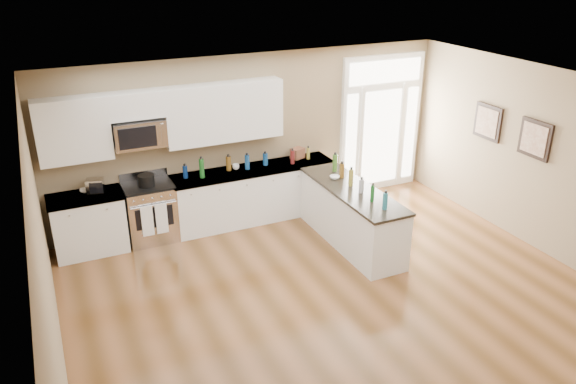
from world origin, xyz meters
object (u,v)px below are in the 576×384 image
Objects in this scene: toaster_oven at (95,186)px; stockpot at (146,180)px; peninsula_cabinet at (351,218)px; kitchen_range at (150,212)px.

stockpot is at bearing 7.90° from toaster_oven.
peninsula_cabinet is 3.97m from toaster_oven.
toaster_oven reaches higher than stockpot.
toaster_oven is (-0.75, 0.11, -0.00)m from stockpot.
kitchen_range is at bearing 64.82° from stockpot.
toaster_oven reaches higher than kitchen_range.
kitchen_range reaches higher than peninsula_cabinet.
stockpot is (-2.87, 1.41, 0.61)m from peninsula_cabinet.
stockpot is at bearing 153.78° from peninsula_cabinet.
peninsula_cabinet is at bearing -6.80° from toaster_oven.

